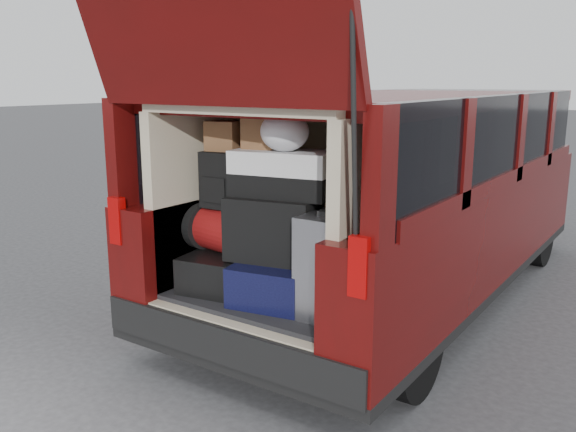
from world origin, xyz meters
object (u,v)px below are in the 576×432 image
(navy_hardshell, at_px, (279,280))
(black_soft_case, at_px, (273,228))
(black_hardshell, at_px, (226,269))
(silver_roller, at_px, (329,265))
(twotone_duffel, at_px, (284,173))
(red_duffel, at_px, (225,230))
(backpack, at_px, (221,180))

(navy_hardshell, relative_size, black_soft_case, 1.03)
(black_hardshell, xyz_separation_m, navy_hardshell, (0.43, -0.01, 0.01))
(black_soft_case, bearing_deg, black_hardshell, 170.01)
(silver_roller, height_order, twotone_duffel, twotone_duffel)
(silver_roller, bearing_deg, red_duffel, 177.06)
(navy_hardshell, bearing_deg, black_soft_case, 148.62)
(navy_hardshell, height_order, black_soft_case, black_soft_case)
(black_hardshell, height_order, twotone_duffel, twotone_duffel)
(silver_roller, height_order, red_duffel, silver_roller)
(silver_roller, xyz_separation_m, red_duffel, (-0.81, 0.04, 0.08))
(silver_roller, height_order, black_soft_case, black_soft_case)
(black_soft_case, bearing_deg, silver_roller, -19.04)
(backpack, bearing_deg, navy_hardshell, -1.39)
(backpack, xyz_separation_m, twotone_duffel, (0.43, 0.09, 0.07))
(navy_hardshell, distance_m, backpack, 0.74)
(backpack, height_order, twotone_duffel, twotone_duffel)
(silver_roller, relative_size, black_soft_case, 1.09)
(black_soft_case, height_order, twotone_duffel, twotone_duffel)
(silver_roller, distance_m, black_soft_case, 0.46)
(black_hardshell, relative_size, silver_roller, 0.97)
(black_hardshell, height_order, red_duffel, red_duffel)
(navy_hardshell, height_order, twotone_duffel, twotone_duffel)
(black_hardshell, xyz_separation_m, black_soft_case, (0.38, 0.01, 0.33))
(red_duffel, height_order, twotone_duffel, twotone_duffel)
(red_duffel, height_order, backpack, backpack)
(red_duffel, bearing_deg, silver_roller, 6.37)
(black_hardshell, xyz_separation_m, twotone_duffel, (0.41, 0.08, 0.66))
(black_hardshell, relative_size, backpack, 1.61)
(twotone_duffel, bearing_deg, black_hardshell, -178.58)
(black_hardshell, relative_size, red_duffel, 1.27)
(navy_hardshell, distance_m, silver_roller, 0.42)
(navy_hardshell, distance_m, twotone_duffel, 0.66)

